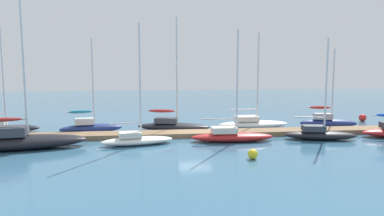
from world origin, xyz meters
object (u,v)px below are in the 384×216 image
Objects in this scene: sailboat_4 at (172,124)px; sailboat_6 at (253,123)px; sailboat_0 at (2,127)px; mooring_buoy_yellow at (253,154)px; sailboat_7 at (320,133)px; mooring_buoy_red at (363,118)px; sailboat_1 at (19,139)px; sailboat_3 at (137,138)px; sailboat_5 at (231,135)px; sailboat_8 at (327,121)px; sailboat_2 at (90,126)px.

sailboat_6 is at bearing 16.31° from sailboat_4.
sailboat_0 is 21.03m from mooring_buoy_yellow.
sailboat_6 is 6.54m from sailboat_7.
sailboat_6 is 12.47m from mooring_buoy_red.
sailboat_6 is 1.12× the size of sailboat_7.
sailboat_3 is at bearing -5.47° from sailboat_1.
sailboat_0 is 18.99m from sailboat_5.
sailboat_1 is 1.49× the size of sailboat_3.
mooring_buoy_red is (5.40, 2.98, -0.20)m from sailboat_8.
sailboat_6 is 6.85m from sailboat_8.
sailboat_2 reaches higher than sailboat_7.
mooring_buoy_yellow is at bearing -133.29° from sailboat_7.
sailboat_4 reaches higher than sailboat_8.
mooring_buoy_red is (8.73, 7.96, -0.10)m from sailboat_7.
sailboat_1 reaches higher than sailboat_8.
mooring_buoy_yellow is (0.12, -4.91, -0.17)m from sailboat_5.
sailboat_0 is at bearing 177.80° from sailboat_6.
sailboat_6 reaches higher than sailboat_5.
sailboat_3 is 8.36m from mooring_buoy_yellow.
sailboat_0 is 7.37m from sailboat_2.
sailboat_5 is 11.03× the size of mooring_buoy_red.
sailboat_3 is at bearing -175.85° from sailboat_5.
sailboat_3 reaches higher than sailboat_7.
sailboat_6 is at bearing 10.17° from sailboat_1.
sailboat_1 is 31.16m from mooring_buoy_red.
sailboat_1 is 25.18m from sailboat_8.
sailboat_0 is at bearing 165.07° from sailboat_5.
sailboat_3 is 17.68m from sailboat_8.
sailboat_0 is 0.97× the size of sailboat_4.
sailboat_4 is 1.35× the size of sailboat_8.
sailboat_4 is (2.80, 5.18, 0.09)m from sailboat_3.
sailboat_3 is 1.03× the size of sailboat_5.
sailboat_1 is at bearing -167.41° from sailboat_7.
sailboat_8 is at bearing 67.14° from sailboat_7.
sailboat_3 is 6.85m from sailboat_5.
sailboat_0 is 12.71m from sailboat_3.
sailboat_2 is 14.52m from mooring_buoy_yellow.
sailboat_4 is at bearing 113.07° from mooring_buoy_yellow.
sailboat_0 is 1.20× the size of sailboat_2.
sailboat_2 reaches higher than mooring_buoy_red.
sailboat_4 is at bearing -178.16° from sailboat_6.
sailboat_4 reaches higher than mooring_buoy_red.
sailboat_1 is 15.19m from mooring_buoy_yellow.
sailboat_5 is (18.20, -5.42, -0.02)m from sailboat_0.
sailboat_6 is at bearing -174.20° from sailboat_8.
sailboat_2 is at bearing 139.28° from mooring_buoy_yellow.
mooring_buoy_yellow is (-9.94, -9.75, -0.27)m from sailboat_8.
sailboat_3 is 0.87× the size of sailboat_4.
mooring_buoy_red is (22.32, 8.12, -0.08)m from sailboat_3.
sailboat_0 is 15.62× the size of mooring_buoy_yellow.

